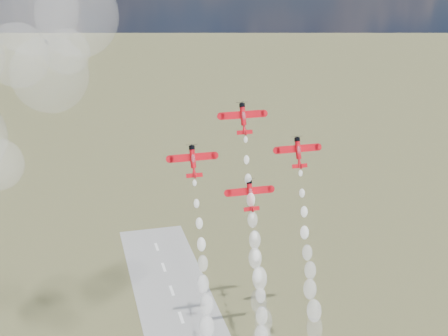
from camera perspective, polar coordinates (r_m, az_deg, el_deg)
plane_lead at (r=160.67m, az=1.77°, el=4.62°), size 11.62×5.22×7.95m
plane_left at (r=156.81m, az=-2.86°, el=0.70°), size 11.62×5.22×7.95m
plane_right at (r=164.49m, az=6.80°, el=1.50°), size 11.62×5.22×7.95m
plane_slot at (r=160.08m, az=2.41°, el=-2.41°), size 11.62×5.22×7.95m
smoke_trail_lead at (r=163.66m, az=3.35°, el=-13.03°), size 5.87×23.41×55.23m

